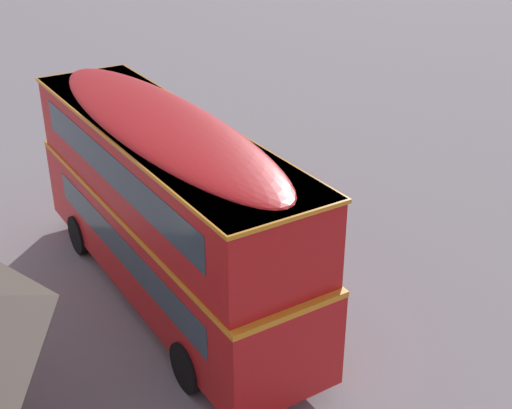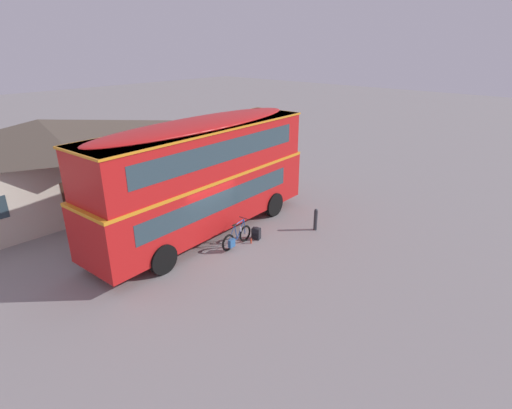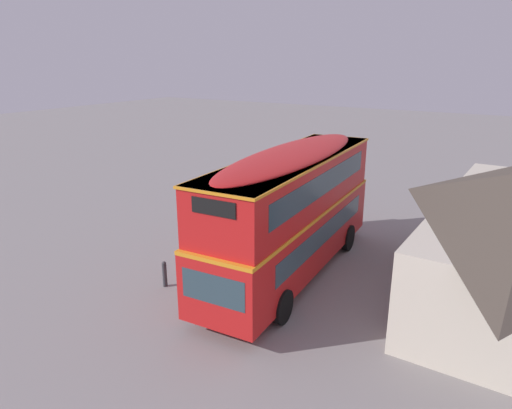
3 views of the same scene
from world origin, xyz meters
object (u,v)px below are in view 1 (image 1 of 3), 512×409
(double_decker_bus, at_px, (165,201))
(water_bottle_red_squeeze, at_px, (237,260))
(touring_bicycle, at_px, (238,264))
(backpack_on_ground, at_px, (226,248))
(kerb_bollard, at_px, (229,197))

(double_decker_bus, height_order, water_bottle_red_squeeze, double_decker_bus)
(water_bottle_red_squeeze, bearing_deg, touring_bicycle, 156.45)
(touring_bicycle, relative_size, water_bottle_red_squeeze, 7.32)
(double_decker_bus, bearing_deg, water_bottle_red_squeeze, -76.51)
(backpack_on_ground, xyz_separation_m, water_bottle_red_squeeze, (-0.43, -0.11, -0.16))
(touring_bicycle, bearing_deg, water_bottle_red_squeeze, -23.55)
(touring_bicycle, height_order, water_bottle_red_squeeze, touring_bicycle)
(backpack_on_ground, height_order, kerb_bollard, kerb_bollard)
(touring_bicycle, relative_size, backpack_on_ground, 3.26)
(touring_bicycle, height_order, backpack_on_ground, touring_bicycle)
(touring_bicycle, xyz_separation_m, kerb_bollard, (3.36, -1.48, 0.13))
(touring_bicycle, distance_m, water_bottle_red_squeeze, 0.70)
(touring_bicycle, bearing_deg, double_decker_bus, 87.66)
(kerb_bollard, bearing_deg, backpack_on_ground, 150.47)
(water_bottle_red_squeeze, xyz_separation_m, kerb_bollard, (2.77, -1.22, 0.39))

